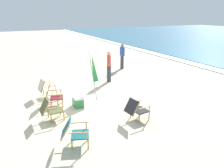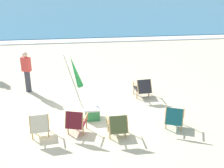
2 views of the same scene
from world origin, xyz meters
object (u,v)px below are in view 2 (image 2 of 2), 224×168
object	(u,v)px
beach_chair_front_right	(76,121)
beach_chair_back_right	(143,87)
beach_chair_front_left	(117,125)
person_near_chairs	(27,72)
umbrella_furled_green	(75,72)
cooler_box	(92,114)
beach_chair_mid_center	(40,125)
beach_chair_back_left	(174,117)

from	to	relation	value
beach_chair_front_right	beach_chair_back_right	bearing A→B (deg)	42.38
beach_chair_back_right	beach_chair_front_left	world-z (taller)	beach_chair_front_left
beach_chair_front_right	person_near_chairs	xyz separation A→B (m)	(-1.87, 3.35, 0.41)
beach_chair_front_right	beach_chair_front_left	size ratio (longest dim) A/B	1.04
beach_chair_front_right	umbrella_furled_green	bearing A→B (deg)	89.09
cooler_box	beach_chair_front_left	bearing A→B (deg)	-59.69
beach_chair_mid_center	beach_chair_front_left	xyz separation A→B (m)	(2.29, -0.25, -0.01)
beach_chair_mid_center	beach_chair_back_right	xyz separation A→B (m)	(3.58, 2.36, -0.01)
person_near_chairs	beach_chair_front_right	bearing A→B (deg)	-60.84
beach_chair_back_left	beach_chair_back_right	world-z (taller)	beach_chair_back_left
beach_chair_mid_center	person_near_chairs	world-z (taller)	person_near_chairs
beach_chair_mid_center	beach_chair_front_left	size ratio (longest dim) A/B	1.03
beach_chair_mid_center	person_near_chairs	distance (m)	3.53
beach_chair_back_right	person_near_chairs	world-z (taller)	person_near_chairs
beach_chair_front_right	beach_chair_front_left	xyz separation A→B (m)	(1.23, -0.33, -0.01)
beach_chair_front_left	person_near_chairs	distance (m)	4.82
beach_chair_back_left	person_near_chairs	bearing A→B (deg)	145.27
beach_chair_back_right	beach_chair_front_left	distance (m)	2.92
beach_chair_front_left	umbrella_furled_green	bearing A→B (deg)	119.99
beach_chair_front_right	beach_chair_front_left	distance (m)	1.27
beach_chair_back_right	beach_chair_front_right	bearing A→B (deg)	-137.62
beach_chair_front_left	person_near_chairs	world-z (taller)	person_near_chairs
beach_chair_front_left	umbrella_furled_green	world-z (taller)	umbrella_furled_green
beach_chair_front_left	cooler_box	size ratio (longest dim) A/B	1.60
beach_chair_back_left	beach_chair_mid_center	distance (m)	4.10
beach_chair_mid_center	cooler_box	xyz separation A→B (m)	(1.60, 0.93, -0.23)
beach_chair_back_right	cooler_box	size ratio (longest dim) A/B	1.67
beach_chair_front_right	beach_chair_back_left	size ratio (longest dim) A/B	0.90
beach_chair_front_left	beach_chair_front_right	bearing A→B (deg)	165.16
umbrella_furled_green	beach_chair_front_right	bearing A→B (deg)	-90.91
beach_chair_back_right	beach_chair_front_left	size ratio (longest dim) A/B	1.04
beach_chair_front_left	cooler_box	distance (m)	1.38
beach_chair_mid_center	beach_chair_front_left	world-z (taller)	beach_chair_mid_center
beach_chair_front_right	beach_chair_back_left	xyz separation A→B (m)	(3.03, -0.05, -0.01)
beach_chair_front_right	cooler_box	xyz separation A→B (m)	(0.54, 0.85, -0.23)
beach_chair_front_left	umbrella_furled_green	distance (m)	2.57
umbrella_furled_green	cooler_box	bearing A→B (deg)	-60.43
beach_chair_back_left	cooler_box	size ratio (longest dim) A/B	1.86
beach_chair_front_left	beach_chair_back_left	bearing A→B (deg)	8.66
beach_chair_front_right	cooler_box	world-z (taller)	beach_chair_front_right
umbrella_furled_green	beach_chair_front_left	bearing A→B (deg)	-60.01
beach_chair_back_left	cooler_box	world-z (taller)	beach_chair_back_left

